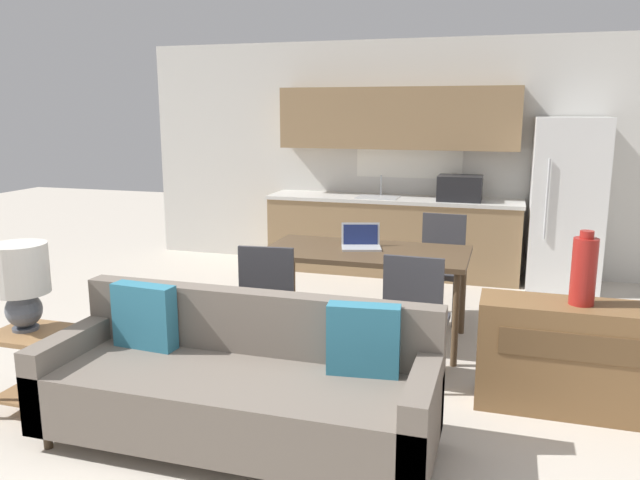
{
  "coord_description": "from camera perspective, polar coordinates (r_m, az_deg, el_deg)",
  "views": [
    {
      "loc": [
        1.27,
        -2.82,
        1.9
      ],
      "look_at": [
        -0.04,
        1.5,
        0.95
      ],
      "focal_mm": 35.0,
      "sensor_mm": 36.0,
      "label": 1
    }
  ],
  "objects": [
    {
      "name": "ground_plane",
      "position": [
        3.63,
        -6.68,
        -19.75
      ],
      "size": [
        20.0,
        20.0,
        0.0
      ],
      "primitive_type": "plane",
      "color": "beige"
    },
    {
      "name": "kitchen_counter",
      "position": [
        7.34,
        6.86,
        3.49
      ],
      "size": [
        2.93,
        0.65,
        2.15
      ],
      "color": "#8E704C",
      "rests_on": "ground_plane"
    },
    {
      "name": "dining_table",
      "position": [
        5.14,
        4.21,
        -1.61
      ],
      "size": [
        1.66,
        0.86,
        0.77
      ],
      "color": "brown",
      "rests_on": "ground_plane"
    },
    {
      "name": "laptop",
      "position": [
        5.2,
        3.76,
        -0.18
      ],
      "size": [
        0.38,
        0.34,
        0.2
      ],
      "rotation": [
        0.0,
        0.0,
        0.29
      ],
      "color": "#B7BABC",
      "rests_on": "dining_table"
    },
    {
      "name": "side_table",
      "position": [
        4.42,
        -24.9,
        -9.73
      ],
      "size": [
        0.42,
        0.42,
        0.53
      ],
      "color": "olive",
      "rests_on": "ground_plane"
    },
    {
      "name": "credenza",
      "position": [
        4.34,
        22.81,
        -9.95
      ],
      "size": [
        1.28,
        0.4,
        0.71
      ],
      "color": "brown",
      "rests_on": "ground_plane"
    },
    {
      "name": "refrigerator",
      "position": [
        7.14,
        21.59,
        3.08
      ],
      "size": [
        0.73,
        0.74,
        1.82
      ],
      "color": "white",
      "rests_on": "ground_plane"
    },
    {
      "name": "couch",
      "position": [
        3.71,
        -7.26,
        -13.06
      ],
      "size": [
        2.25,
        0.8,
        0.85
      ],
      "color": "#3D2D1E",
      "rests_on": "ground_plane"
    },
    {
      "name": "dining_chair_near_right",
      "position": [
        4.34,
        8.68,
        -6.72
      ],
      "size": [
        0.43,
        0.43,
        0.96
      ],
      "rotation": [
        0.0,
        0.0,
        3.12
      ],
      "color": "#38383D",
      "rests_on": "ground_plane"
    },
    {
      "name": "dining_chair_near_left",
      "position": [
        4.59,
        -4.5,
        -5.58
      ],
      "size": [
        0.46,
        0.46,
        0.96
      ],
      "rotation": [
        0.0,
        0.0,
        3.25
      ],
      "color": "#38383D",
      "rests_on": "ground_plane"
    },
    {
      "name": "vase",
      "position": [
        4.17,
        22.98,
        -2.58
      ],
      "size": [
        0.15,
        0.15,
        0.47
      ],
      "color": "maroon",
      "rests_on": "credenza"
    },
    {
      "name": "dining_chair_far_right",
      "position": [
        5.83,
        10.98,
        -1.99
      ],
      "size": [
        0.44,
        0.44,
        0.96
      ],
      "rotation": [
        0.0,
        0.0,
        -0.06
      ],
      "color": "#38383D",
      "rests_on": "ground_plane"
    },
    {
      "name": "wall_back",
      "position": [
        7.58,
        7.26,
        7.63
      ],
      "size": [
        6.4,
        0.07,
        2.7
      ],
      "color": "silver",
      "rests_on": "ground_plane"
    },
    {
      "name": "table_lamp",
      "position": [
        4.3,
        -25.69,
        -3.19
      ],
      "size": [
        0.35,
        0.35,
        0.56
      ],
      "color": "#4C515B",
      "rests_on": "side_table"
    }
  ]
}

